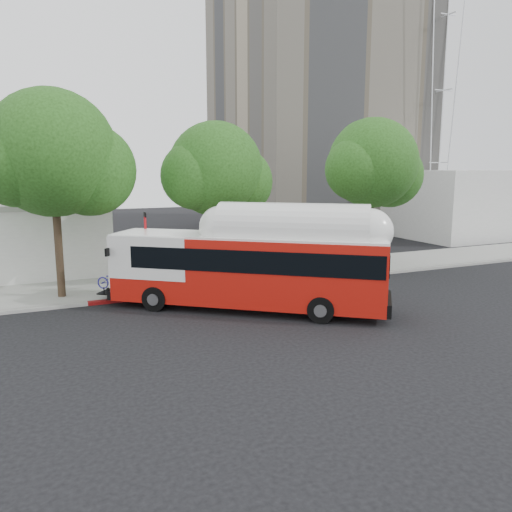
# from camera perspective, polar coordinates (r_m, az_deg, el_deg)

# --- Properties ---
(ground) EXTENTS (120.00, 120.00, 0.00)m
(ground) POSITION_cam_1_polar(r_m,az_deg,el_deg) (22.57, 3.11, -5.84)
(ground) COLOR black
(ground) RESTS_ON ground
(sidewalk) EXTENTS (60.00, 5.00, 0.15)m
(sidewalk) POSITION_cam_1_polar(r_m,az_deg,el_deg) (28.31, -2.90, -2.43)
(sidewalk) COLOR gray
(sidewalk) RESTS_ON ground
(curb_strip) EXTENTS (60.00, 0.30, 0.15)m
(curb_strip) POSITION_cam_1_polar(r_m,az_deg,el_deg) (25.97, -0.82, -3.55)
(curb_strip) COLOR gray
(curb_strip) RESTS_ON ground
(red_curb_segment) EXTENTS (10.00, 0.32, 0.16)m
(red_curb_segment) POSITION_cam_1_polar(r_m,az_deg,el_deg) (24.97, -7.18, -4.17)
(red_curb_segment) COLOR maroon
(red_curb_segment) RESTS_ON ground
(street_tree_left) EXTENTS (6.67, 5.80, 9.74)m
(street_tree_left) POSITION_cam_1_polar(r_m,az_deg,el_deg) (24.91, -21.13, 10.37)
(street_tree_left) COLOR #2D2116
(street_tree_left) RESTS_ON ground
(street_tree_mid) EXTENTS (5.75, 5.00, 8.62)m
(street_tree_mid) POSITION_cam_1_polar(r_m,az_deg,el_deg) (27.04, -3.85, 9.44)
(street_tree_mid) COLOR #2D2116
(street_tree_mid) RESTS_ON ground
(street_tree_right) EXTENTS (6.21, 5.40, 9.18)m
(street_tree_right) POSITION_cam_1_polar(r_m,az_deg,el_deg) (31.77, 13.78, 9.88)
(street_tree_right) COLOR #2D2116
(street_tree_right) RESTS_ON ground
(apartment_tower) EXTENTS (18.00, 18.00, 37.00)m
(apartment_tower) POSITION_cam_1_polar(r_m,az_deg,el_deg) (56.13, 6.89, 21.68)
(apartment_tower) COLOR gray
(apartment_tower) RESTS_ON ground
(horizon_block) EXTENTS (20.00, 12.00, 6.00)m
(horizon_block) POSITION_cam_1_polar(r_m,az_deg,el_deg) (53.40, 24.58, 5.69)
(horizon_block) COLOR silver
(horizon_block) RESTS_ON ground
(comms_tower) EXTENTS (2.80, 2.80, 40.00)m
(comms_tower) POSITION_cam_1_polar(r_m,az_deg,el_deg) (53.63, 21.15, 24.30)
(comms_tower) COLOR silver
(comms_tower) RESTS_ON ground
(transit_bus) EXTENTS (11.48, 9.61, 3.80)m
(transit_bus) POSITION_cam_1_polar(r_m,az_deg,el_deg) (21.73, -0.78, -1.63)
(transit_bus) COLOR red
(transit_bus) RESTS_ON ground
(signal_pole) EXTENTS (0.12, 0.39, 4.11)m
(signal_pole) POSITION_cam_1_polar(r_m,az_deg,el_deg) (24.50, -12.42, 0.25)
(signal_pole) COLOR red
(signal_pole) RESTS_ON ground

